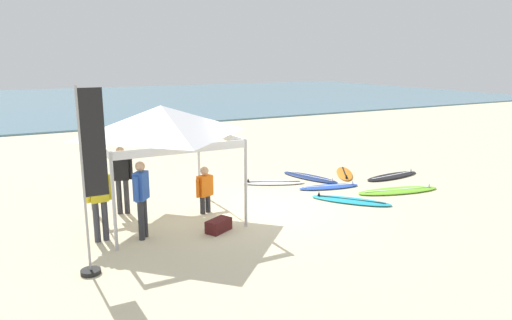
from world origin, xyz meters
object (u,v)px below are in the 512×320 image
(surfboard_blue, at_px, (329,187))
(canopy_tent, at_px, (161,121))
(surfboard_cyan, at_px, (350,200))
(surfboard_black, at_px, (392,176))
(person_black, at_px, (122,175))
(gear_bag_near_tent, at_px, (219,225))
(surfboard_lime, at_px, (398,190))
(surfboard_navy, at_px, (310,177))
(surfboard_white, at_px, (273,183))
(person_yellow, at_px, (99,197))
(person_orange, at_px, (205,188))
(person_blue, at_px, (141,194))
(banner_flag, at_px, (91,190))
(surfboard_orange, at_px, (344,173))

(surfboard_blue, bearing_deg, canopy_tent, -177.30)
(surfboard_cyan, height_order, surfboard_black, same)
(person_black, height_order, gear_bag_near_tent, person_black)
(surfboard_black, distance_m, surfboard_lime, 1.73)
(surfboard_navy, bearing_deg, surfboard_blue, -96.51)
(surfboard_white, distance_m, person_yellow, 6.07)
(surfboard_black, distance_m, surfboard_blue, 2.62)
(surfboard_cyan, relative_size, person_orange, 1.72)
(surfboard_navy, xyz_separation_m, person_blue, (-6.12, -2.53, 0.95))
(person_blue, relative_size, gear_bag_near_tent, 2.85)
(surfboard_black, xyz_separation_m, surfboard_blue, (-2.62, -0.07, 0.00))
(canopy_tent, relative_size, gear_bag_near_tent, 5.12)
(person_blue, xyz_separation_m, gear_bag_near_tent, (1.60, -0.40, -0.85))
(surfboard_white, distance_m, person_orange, 3.37)
(surfboard_navy, relative_size, banner_flag, 0.65)
(banner_flag, relative_size, gear_bag_near_tent, 5.67)
(surfboard_navy, height_order, surfboard_white, same)
(surfboard_orange, relative_size, person_yellow, 1.07)
(surfboard_lime, bearing_deg, surfboard_blue, 140.34)
(surfboard_lime, distance_m, person_black, 7.80)
(surfboard_navy, bearing_deg, surfboard_lime, -60.61)
(surfboard_lime, xyz_separation_m, surfboard_orange, (-0.10, 2.35, 0.00))
(surfboard_lime, bearing_deg, person_blue, -179.64)
(surfboard_white, bearing_deg, gear_bag_near_tent, -136.92)
(surfboard_orange, bearing_deg, surfboard_cyan, -125.56)
(surfboard_navy, distance_m, surfboard_white, 1.39)
(surfboard_cyan, bearing_deg, surfboard_blue, 76.92)
(surfboard_black, distance_m, person_blue, 8.76)
(person_blue, distance_m, person_orange, 2.07)
(surfboard_white, xyz_separation_m, person_black, (-4.74, -0.67, 0.95))
(surfboard_navy, relative_size, surfboard_black, 0.97)
(surfboard_black, distance_m, person_black, 8.68)
(surfboard_blue, height_order, gear_bag_near_tent, gear_bag_near_tent)
(surfboard_navy, bearing_deg, surfboard_cyan, -100.04)
(surfboard_black, xyz_separation_m, person_orange, (-6.78, -0.45, 0.62))
(surfboard_cyan, height_order, banner_flag, banner_flag)
(gear_bag_near_tent, bearing_deg, person_black, 125.58)
(surfboard_lime, relative_size, gear_bag_near_tent, 4.42)
(surfboard_blue, relative_size, gear_bag_near_tent, 3.28)
(canopy_tent, bearing_deg, person_orange, -8.06)
(surfboard_orange, bearing_deg, surfboard_blue, -143.15)
(surfboard_white, xyz_separation_m, person_orange, (-2.91, -1.58, 0.62))
(surfboard_lime, relative_size, surfboard_blue, 1.35)
(surfboard_white, relative_size, banner_flag, 0.58)
(canopy_tent, distance_m, surfboard_black, 8.13)
(person_orange, bearing_deg, surfboard_white, 28.57)
(surfboard_white, relative_size, surfboard_blue, 1.00)
(canopy_tent, height_order, person_orange, canopy_tent)
(canopy_tent, bearing_deg, surfboard_black, 2.31)
(surfboard_orange, bearing_deg, person_orange, -165.35)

